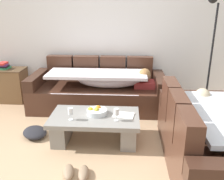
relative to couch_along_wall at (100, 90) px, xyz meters
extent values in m
plane|color=tan|center=(0.13, -1.62, -0.33)|extent=(14.00, 14.00, 0.00)
cube|color=white|center=(0.13, 0.53, 1.02)|extent=(9.00, 0.10, 2.70)
cube|color=#4A2C1F|center=(-0.04, -0.02, -0.12)|extent=(2.37, 0.92, 0.42)
cube|color=#4A2C1F|center=(-0.79, 0.36, 0.32)|extent=(0.47, 0.16, 0.46)
cube|color=#4A2C1F|center=(-0.29, 0.36, 0.32)|extent=(0.47, 0.16, 0.46)
cube|color=#4A2C1F|center=(0.21, 0.36, 0.32)|extent=(0.47, 0.16, 0.46)
cube|color=#4A2C1F|center=(0.71, 0.36, 0.32)|extent=(0.47, 0.16, 0.46)
cube|color=#3B2319|center=(-1.13, -0.02, 0.19)|extent=(0.18, 0.92, 0.20)
cube|color=#3B2319|center=(1.06, -0.02, 0.19)|extent=(0.18, 0.92, 0.20)
cube|color=#B23838|center=(0.79, -0.03, 0.14)|extent=(0.36, 0.28, 0.11)
sphere|color=#936B4C|center=(0.79, -0.07, 0.30)|extent=(0.21, 0.21, 0.21)
sphere|color=#9E7042|center=(0.79, -0.07, 0.33)|extent=(0.20, 0.20, 0.20)
ellipsoid|color=silver|center=(0.17, -0.07, 0.23)|extent=(1.10, 0.44, 0.28)
cube|color=silver|center=(-0.04, -0.09, 0.33)|extent=(1.70, 0.60, 0.05)
cube|color=silver|center=(-0.04, -0.46, -0.10)|extent=(1.44, 0.04, 0.38)
cube|color=#4A2C1F|center=(1.43, -1.64, -0.12)|extent=(0.92, 1.86, 0.42)
cube|color=#4A2C1F|center=(1.05, -2.14, 0.32)|extent=(0.16, 0.47, 0.46)
cube|color=#4A2C1F|center=(1.05, -1.64, 0.32)|extent=(0.16, 0.47, 0.46)
cube|color=#4A2C1F|center=(1.05, -1.14, 0.32)|extent=(0.16, 0.47, 0.46)
cube|color=#3B2319|center=(1.43, -0.80, 0.19)|extent=(0.92, 0.18, 0.20)
cube|color=#B23838|center=(1.44, -1.07, 0.14)|extent=(0.28, 0.36, 0.11)
sphere|color=#936B4C|center=(1.48, -1.07, 0.30)|extent=(0.21, 0.21, 0.21)
sphere|color=#CCB793|center=(1.48, -1.07, 0.33)|extent=(0.20, 0.20, 0.20)
ellipsoid|color=silver|center=(1.48, -1.69, 0.23)|extent=(0.44, 0.94, 0.28)
cube|color=silver|center=(1.50, -1.64, 0.33)|extent=(0.60, 1.38, 0.05)
cube|color=gray|center=(0.06, -1.16, 0.02)|extent=(1.20, 0.68, 0.06)
cube|color=gray|center=(-0.40, -1.16, -0.17)|extent=(0.20, 0.54, 0.32)
cube|color=gray|center=(0.52, -1.16, -0.17)|extent=(0.20, 0.54, 0.32)
cylinder|color=silver|center=(0.08, -1.12, 0.08)|extent=(0.28, 0.28, 0.07)
sphere|color=gold|center=(0.08, -1.13, 0.11)|extent=(0.08, 0.08, 0.08)
sphere|color=orange|center=(0.09, -1.05, 0.11)|extent=(0.08, 0.08, 0.08)
sphere|color=gold|center=(-0.01, -1.12, 0.11)|extent=(0.08, 0.08, 0.08)
cylinder|color=silver|center=(-0.24, -1.31, 0.05)|extent=(0.06, 0.06, 0.01)
cylinder|color=silver|center=(-0.24, -1.31, 0.09)|extent=(0.01, 0.01, 0.07)
cylinder|color=silver|center=(-0.24, -1.31, 0.17)|extent=(0.07, 0.07, 0.08)
cylinder|color=silver|center=(0.35, -1.30, 0.05)|extent=(0.06, 0.06, 0.01)
cylinder|color=silver|center=(0.35, -1.30, 0.09)|extent=(0.01, 0.01, 0.07)
cylinder|color=silver|center=(0.35, -1.30, 0.17)|extent=(0.07, 0.07, 0.08)
cube|color=white|center=(0.45, -1.14, 0.05)|extent=(0.31, 0.26, 0.01)
cube|color=brown|center=(-1.83, 0.23, -0.02)|extent=(0.70, 0.42, 0.62)
cube|color=brown|center=(-1.83, 0.23, 0.30)|extent=(0.72, 0.44, 0.02)
cube|color=#338C59|center=(-1.83, 0.23, 0.32)|extent=(0.18, 0.24, 0.03)
cube|color=black|center=(-1.85, 0.24, 0.35)|extent=(0.19, 0.21, 0.03)
cube|color=#72337F|center=(-1.85, 0.23, 0.38)|extent=(0.16, 0.19, 0.03)
cube|color=red|center=(-1.85, 0.22, 0.42)|extent=(0.13, 0.22, 0.03)
cylinder|color=black|center=(1.85, -0.10, -0.32)|extent=(0.28, 0.28, 0.02)
cylinder|color=black|center=(1.85, -0.10, 0.59)|extent=(0.03, 0.03, 1.80)
ellipsoid|color=#8C7259|center=(-0.15, -1.93, -0.29)|extent=(0.17, 0.29, 0.09)
ellipsoid|color=#8C7259|center=(0.02, -1.94, -0.29)|extent=(0.15, 0.28, 0.09)
ellipsoid|color=#232328|center=(-0.83, -1.11, -0.27)|extent=(0.50, 0.51, 0.12)
camera|label=1|loc=(0.48, -4.19, 1.49)|focal=39.79mm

